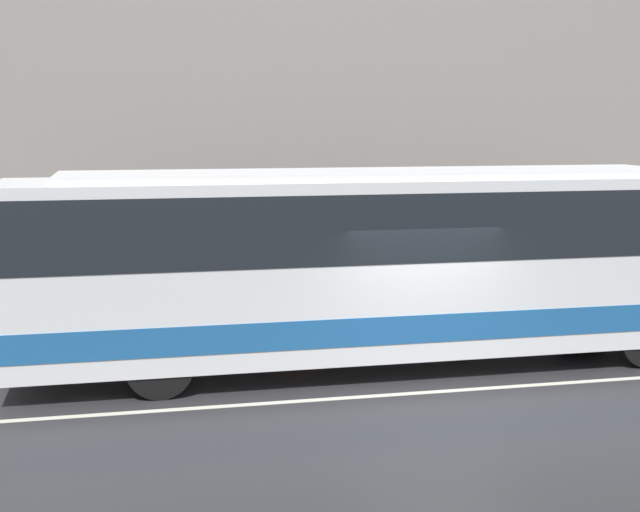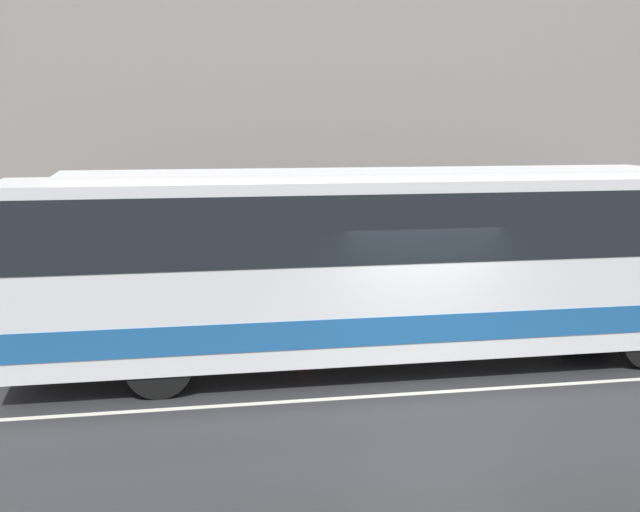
% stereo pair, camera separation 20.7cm
% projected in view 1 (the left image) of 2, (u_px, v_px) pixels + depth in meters
% --- Properties ---
extents(ground_plane, '(60.00, 60.00, 0.00)m').
position_uv_depth(ground_plane, '(433.00, 392.00, 13.80)').
color(ground_plane, '#2D2D30').
extents(sidewalk, '(60.00, 3.05, 0.14)m').
position_uv_depth(sidewalk, '(346.00, 314.00, 19.13)').
color(sidewalk, '#A09E99').
rests_on(sidewalk, ground_plane).
extents(building_facade, '(60.00, 0.35, 9.37)m').
position_uv_depth(building_facade, '(329.00, 105.00, 20.07)').
color(building_facade, gray).
rests_on(building_facade, ground_plane).
extents(lane_stripe, '(54.00, 0.14, 0.01)m').
position_uv_depth(lane_stripe, '(433.00, 392.00, 13.80)').
color(lane_stripe, beige).
rests_on(lane_stripe, ground_plane).
extents(transit_bus, '(12.20, 2.50, 3.35)m').
position_uv_depth(transit_bus, '(376.00, 257.00, 15.07)').
color(transit_bus, white).
rests_on(transit_bus, ground_plane).
extents(pedestrian_waiting, '(0.36, 0.36, 1.61)m').
position_uv_depth(pedestrian_waiting, '(297.00, 270.00, 19.72)').
color(pedestrian_waiting, maroon).
rests_on(pedestrian_waiting, sidewalk).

